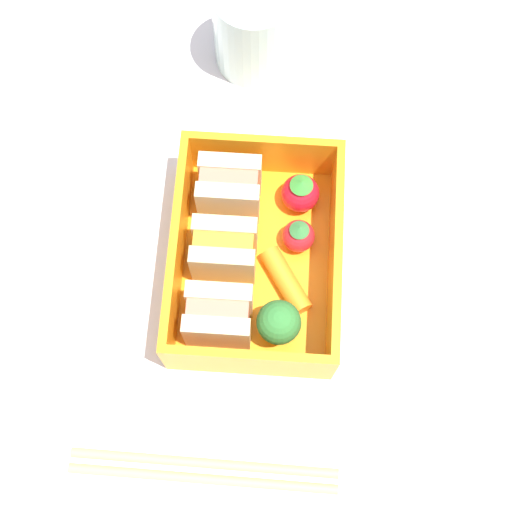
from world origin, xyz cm
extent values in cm
cube|color=white|center=(0.00, 0.00, -1.00)|extent=(120.00, 120.00, 2.00)
cube|color=orange|center=(0.00, 0.00, 0.60)|extent=(16.49, 12.04, 1.20)
cube|color=orange|center=(0.00, 5.72, 3.56)|extent=(16.49, 0.60, 4.73)
cube|color=orange|center=(0.00, -5.72, 3.56)|extent=(16.49, 0.60, 4.73)
cube|color=orange|center=(-7.95, 0.00, 3.56)|extent=(0.60, 10.84, 4.73)
cube|color=orange|center=(7.95, 0.00, 3.56)|extent=(0.60, 10.84, 4.73)
cube|color=beige|center=(-6.10, 2.30, 3.51)|extent=(1.20, 4.61, 4.62)
cube|color=#D87259|center=(-4.90, 2.30, 3.51)|extent=(1.20, 4.24, 4.25)
cube|color=beige|center=(-3.69, 2.30, 3.51)|extent=(1.20, 4.61, 4.62)
cube|color=#DEBC81|center=(-1.20, 2.30, 3.51)|extent=(1.20, 4.61, 4.62)
cube|color=orange|center=(0.00, 2.30, 3.51)|extent=(1.20, 4.24, 4.25)
cube|color=#DEBC81|center=(1.20, 2.30, 3.51)|extent=(1.20, 4.61, 4.62)
cube|color=beige|center=(3.69, 2.30, 3.51)|extent=(1.20, 4.61, 4.62)
cube|color=#D87259|center=(4.90, 2.30, 3.51)|extent=(1.20, 4.24, 4.25)
cube|color=beige|center=(6.10, 2.30, 3.51)|extent=(1.20, 4.61, 4.62)
cylinder|color=#93C85D|center=(-5.19, -1.92, 2.03)|extent=(1.08, 1.08, 1.66)
sphere|color=#327833|center=(-5.19, -1.92, 3.96)|extent=(3.14, 3.14, 3.14)
cylinder|color=orange|center=(-1.52, -2.29, 1.97)|extent=(5.19, 4.07, 1.55)
sphere|color=red|center=(1.87, -3.05, 2.42)|extent=(2.44, 2.44, 2.44)
cone|color=#36803F|center=(1.87, -3.05, 3.94)|extent=(1.46, 1.46, 0.60)
sphere|color=red|center=(5.26, -3.02, 2.65)|extent=(2.90, 2.90, 2.90)
cone|color=green|center=(5.26, -3.02, 4.40)|extent=(1.74, 1.74, 0.60)
cylinder|color=tan|center=(-15.72, 2.69, 0.35)|extent=(0.94, 18.85, 0.70)
cylinder|color=tan|center=(-14.67, 2.67, 0.35)|extent=(0.94, 18.85, 0.70)
cylinder|color=silver|center=(19.01, 1.43, 3.95)|extent=(6.49, 6.49, 7.89)
camera|label=1|loc=(-17.17, -1.12, 51.96)|focal=50.00mm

